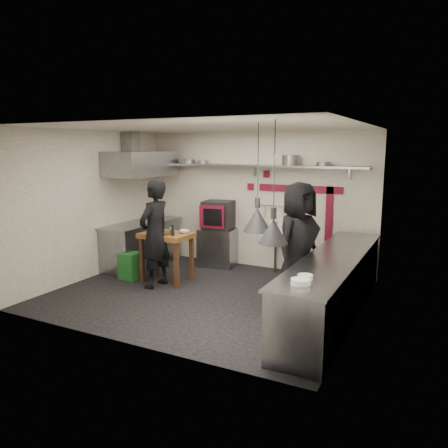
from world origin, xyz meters
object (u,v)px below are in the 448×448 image
at_px(oven_stand, 218,247).
at_px(chef_left, 155,234).
at_px(prep_table, 167,257).
at_px(chef_right, 298,244).
at_px(green_bin, 131,266).
at_px(combi_oven, 218,215).

bearing_deg(oven_stand, chef_left, -109.14).
xyz_separation_m(prep_table, chef_left, (0.00, -0.36, 0.51)).
xyz_separation_m(oven_stand, chef_right, (2.21, -1.50, 0.58)).
height_order(prep_table, chef_left, chef_left).
bearing_deg(chef_right, green_bin, 107.42).
bearing_deg(chef_left, prep_table, -176.12).
distance_m(oven_stand, chef_right, 2.73).
distance_m(oven_stand, combi_oven, 0.69).
xyz_separation_m(oven_stand, chef_left, (-0.33, -1.78, 0.57)).
bearing_deg(chef_right, chef_left, 112.01).
distance_m(combi_oven, green_bin, 2.10).
xyz_separation_m(combi_oven, chef_left, (-0.33, -1.79, -0.12)).
bearing_deg(chef_left, oven_stand, 172.82).
height_order(green_bin, prep_table, prep_table).
height_order(combi_oven, chef_right, chef_right).
relative_size(green_bin, chef_right, 0.25).
height_order(oven_stand, prep_table, prep_table).
bearing_deg(combi_oven, chef_left, -109.00).
height_order(oven_stand, chef_right, chef_right).
height_order(oven_stand, green_bin, oven_stand).
height_order(chef_left, chef_right, chef_right).
bearing_deg(green_bin, chef_left, -14.23).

